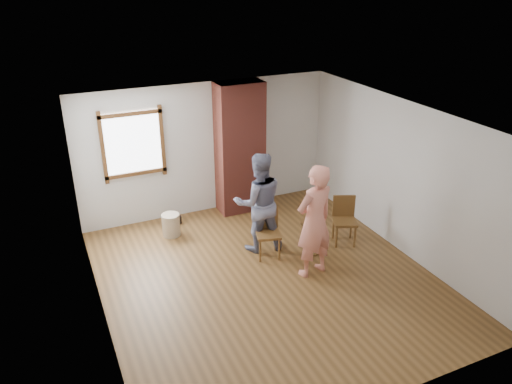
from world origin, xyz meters
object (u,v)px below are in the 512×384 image
at_px(dining_chair_right, 344,217).
at_px(side_table, 312,232).
at_px(person_pink, 314,221).
at_px(man, 259,202).
at_px(stoneware_crock, 171,225).
at_px(dining_chair_left, 267,229).

height_order(dining_chair_right, side_table, dining_chair_right).
bearing_deg(dining_chair_right, person_pink, -124.71).
relative_size(dining_chair_right, man, 0.48).
xyz_separation_m(stoneware_crock, man, (1.27, -1.08, 0.68)).
relative_size(dining_chair_left, person_pink, 0.46).
xyz_separation_m(dining_chair_left, side_table, (0.71, -0.28, -0.08)).
relative_size(dining_chair_right, side_table, 1.42).
bearing_deg(dining_chair_left, man, 116.87).
height_order(stoneware_crock, person_pink, person_pink).
bearing_deg(man, dining_chair_left, 111.71).
bearing_deg(person_pink, side_table, -131.07).
xyz_separation_m(dining_chair_left, man, (-0.05, 0.25, 0.41)).
relative_size(side_table, person_pink, 0.32).
relative_size(dining_chair_left, man, 0.48).
xyz_separation_m(dining_chair_right, man, (-1.49, 0.41, 0.41)).
height_order(stoneware_crock, man, man).
xyz_separation_m(dining_chair_left, dining_chair_right, (1.44, -0.16, -0.00)).
distance_m(dining_chair_right, man, 1.59).
distance_m(stoneware_crock, side_table, 2.60).
distance_m(dining_chair_left, side_table, 0.77).
bearing_deg(side_table, man, 145.06).
distance_m(dining_chair_left, person_pink, 1.02).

